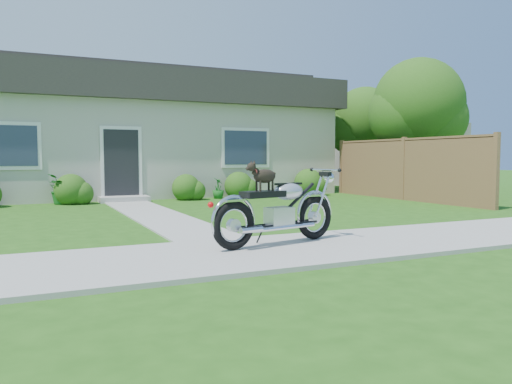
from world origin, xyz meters
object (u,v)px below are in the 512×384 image
at_px(tree_near, 423,108).
at_px(tree_far, 368,124).
at_px(house, 148,133).
at_px(fence, 404,169).
at_px(potted_plant_left, 61,189).
at_px(motorcycle_with_dog, 279,209).
at_px(potted_plant_right, 218,188).

xyz_separation_m(tree_near, tree_far, (0.38, 3.37, -0.32)).
bearing_deg(house, fence, -44.74).
height_order(potted_plant_left, motorcycle_with_dog, motorcycle_with_dog).
relative_size(house, motorcycle_with_dog, 5.73).
bearing_deg(tree_far, tree_near, -96.51).
distance_m(house, tree_near, 9.55).
bearing_deg(tree_far, motorcycle_with_dog, -132.84).
xyz_separation_m(fence, tree_near, (1.65, 1.02, 1.99)).
xyz_separation_m(fence, potted_plant_right, (-4.93, 2.80, -0.62)).
bearing_deg(tree_far, house, 167.50).
bearing_deg(fence, potted_plant_left, 163.57).
relative_size(tree_near, tree_far, 1.12).
bearing_deg(potted_plant_right, potted_plant_left, 180.00).
bearing_deg(tree_far, potted_plant_right, -167.09).
relative_size(tree_near, motorcycle_with_dog, 2.08).
xyz_separation_m(house, potted_plant_left, (-3.19, -3.44, -1.74)).
height_order(tree_far, potted_plant_right, tree_far).
xyz_separation_m(tree_far, potted_plant_right, (-6.97, -1.60, -2.28)).
bearing_deg(tree_far, fence, -114.87).
relative_size(house, potted_plant_right, 19.40).
distance_m(potted_plant_left, motorcycle_with_dog, 8.59).
relative_size(fence, tree_far, 1.63).
bearing_deg(potted_plant_right, motorcycle_with_dog, -104.70).
distance_m(house, tree_far, 8.55).
bearing_deg(fence, tree_near, 31.78).
bearing_deg(tree_near, tree_far, 83.49).
relative_size(tree_far, potted_plant_left, 4.84).
bearing_deg(potted_plant_left, fence, -16.43).
bearing_deg(potted_plant_right, tree_near, -15.10).
relative_size(fence, potted_plant_left, 7.88).
xyz_separation_m(tree_far, potted_plant_left, (-11.53, -1.60, -2.19)).
distance_m(potted_plant_right, motorcycle_with_dog, 8.53).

